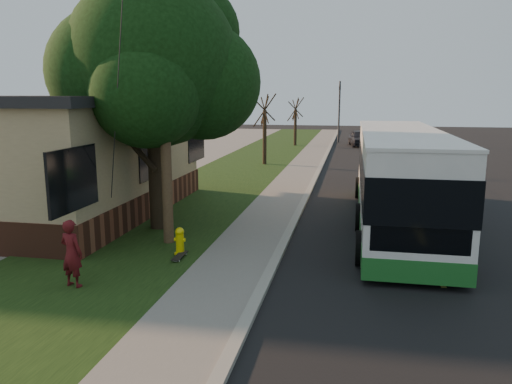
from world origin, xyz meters
TOP-DOWN VIEW (x-y plane):
  - ground at (0.00, 0.00)m, footprint 120.00×120.00m
  - road at (4.00, 10.00)m, footprint 8.00×80.00m
  - curb at (0.00, 10.00)m, footprint 0.25×80.00m
  - sidewalk at (-1.00, 10.00)m, footprint 2.00×80.00m
  - grass_verge at (-4.50, 10.00)m, footprint 5.00×80.00m
  - building_lot at (-14.50, 10.00)m, footprint 15.00×80.00m
  - fire_hydrant at (-2.60, 0.00)m, footprint 0.32×0.32m
  - utility_pole at (-3.31, 0.99)m, footprint 2.86×3.21m
  - leafy_tree at (-4.17, 2.65)m, footprint 6.30×6.00m
  - bare_tree_near at (-3.50, 18.00)m, footprint 1.38×1.21m
  - bare_tree_far at (-3.00, 30.00)m, footprint 1.38×1.21m
  - traffic_signal at (0.50, 34.00)m, footprint 0.18×0.22m
  - transit_bus at (3.37, 4.51)m, footprint 2.70×11.70m
  - skateboarder at (-4.17, -2.64)m, footprint 0.63×0.48m
  - skateboard_main at (-2.50, -0.32)m, footprint 0.23×0.84m
  - dumpster at (-7.59, 3.85)m, footprint 1.80×1.63m
  - distant_car at (2.39, 31.14)m, footprint 2.15×4.19m

SIDE VIEW (x-z plane):
  - ground at x=0.00m, z-range 0.00..0.00m
  - road at x=4.00m, z-range 0.00..0.01m
  - building_lot at x=-14.50m, z-range 0.00..0.04m
  - grass_verge at x=-4.50m, z-range 0.00..0.07m
  - sidewalk at x=-1.00m, z-range 0.00..0.08m
  - curb at x=0.00m, z-range 0.00..0.12m
  - skateboard_main at x=-2.50m, z-range 0.09..0.17m
  - fire_hydrant at x=-2.60m, z-range 0.06..0.80m
  - distant_car at x=2.39m, z-range 0.00..1.36m
  - dumpster at x=-7.59m, z-range 0.04..1.35m
  - skateboarder at x=-4.17m, z-range 0.07..1.60m
  - transit_bus at x=3.37m, z-range 0.10..3.27m
  - bare_tree_far at x=-3.00m, z-range -0.01..4.02m
  - bare_tree_near at x=-3.50m, z-range 0.00..4.30m
  - traffic_signal at x=0.50m, z-range 0.41..5.91m
  - utility_pole at x=-3.31m, z-range 0.10..9.17m
  - leafy_tree at x=-4.17m, z-range 1.27..9.07m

